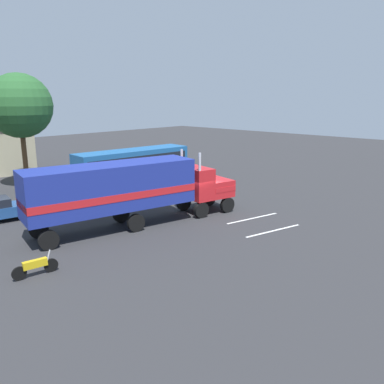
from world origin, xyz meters
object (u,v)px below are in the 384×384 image
parked_bus (133,164)px  semi_truck (129,188)px  motorcycle (35,266)px  tree_center (20,106)px  person_bystander (95,205)px

parked_bus → semi_truck: bearing=-130.2°
motorcycle → tree_center: bearing=66.1°
parked_bus → tree_center: bearing=133.2°
parked_bus → motorcycle: 18.85m
semi_truck → person_bystander: bearing=97.2°
person_bystander → parked_bus: 9.79m
semi_truck → person_bystander: semi_truck is taller
semi_truck → person_bystander: 3.66m
person_bystander → parked_bus: (7.91, 5.64, 1.17)m
semi_truck → motorcycle: bearing=-161.8°
parked_bus → tree_center: 11.14m
person_bystander → motorcycle: person_bystander is taller
semi_truck → motorcycle: size_ratio=6.83×
person_bystander → semi_truck: bearing=-82.8°
motorcycle → tree_center: (8.23, 18.52, 6.80)m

